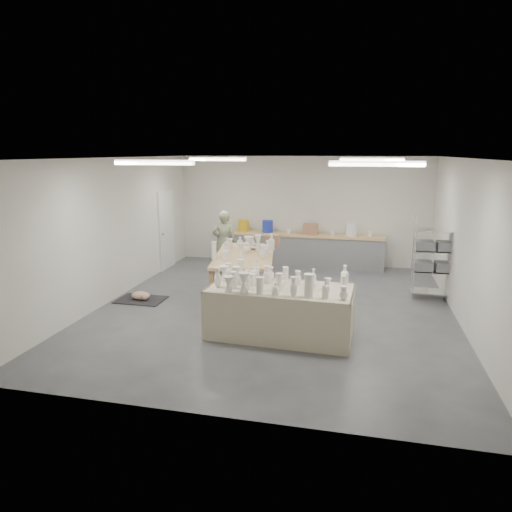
% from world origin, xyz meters
% --- Properties ---
extents(room, '(8.00, 8.02, 3.00)m').
position_xyz_m(room, '(-0.11, 0.08, 2.06)').
color(room, '#424449').
rests_on(room, ground).
extents(back_counter, '(4.60, 0.60, 1.24)m').
position_xyz_m(back_counter, '(-0.01, 3.68, 0.49)').
color(back_counter, tan).
rests_on(back_counter, ground).
extents(wire_shelf, '(0.88, 0.48, 1.80)m').
position_xyz_m(wire_shelf, '(3.20, 1.40, 0.92)').
color(wire_shelf, silver).
rests_on(wire_shelf, ground).
extents(drying_table, '(2.50, 1.26, 1.24)m').
position_xyz_m(drying_table, '(0.33, -1.36, 0.46)').
color(drying_table, olive).
rests_on(drying_table, ground).
extents(work_table, '(1.63, 2.64, 1.30)m').
position_xyz_m(work_table, '(-0.77, 0.86, 0.93)').
color(work_table, tan).
rests_on(work_table, ground).
extents(rug, '(1.00, 0.70, 0.02)m').
position_xyz_m(rug, '(-2.90, -0.14, 0.01)').
color(rug, black).
rests_on(rug, ground).
extents(cat, '(0.47, 0.39, 0.18)m').
position_xyz_m(cat, '(-2.88, -0.16, 0.11)').
color(cat, white).
rests_on(cat, rug).
extents(potter, '(0.68, 0.52, 1.67)m').
position_xyz_m(potter, '(-1.76, 2.31, 0.83)').
color(potter, gray).
rests_on(potter, ground).
extents(red_stool, '(0.34, 0.34, 0.29)m').
position_xyz_m(red_stool, '(-1.76, 2.58, 0.26)').
color(red_stool, red).
rests_on(red_stool, ground).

